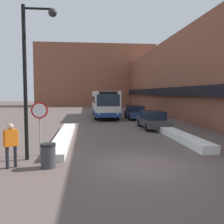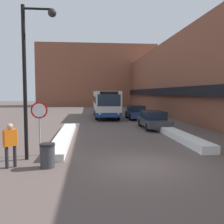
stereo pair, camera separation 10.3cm
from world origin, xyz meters
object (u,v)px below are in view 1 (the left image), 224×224
(city_bus, at_px, (104,103))
(stop_sign, at_px, (40,117))
(parked_car_front, at_px, (153,120))
(trash_bin, at_px, (48,155))
(pedestrian, at_px, (11,141))
(parked_car_back, at_px, (135,112))
(street_lamp, at_px, (31,66))

(city_bus, xyz_separation_m, stop_sign, (-4.33, -18.15, 0.12))
(city_bus, relative_size, parked_car_front, 2.42)
(city_bus, height_order, trash_bin, city_bus)
(parked_car_front, bearing_deg, pedestrian, -129.94)
(pedestrian, bearing_deg, parked_car_front, 18.08)
(city_bus, distance_m, stop_sign, 18.66)
(parked_car_front, distance_m, trash_bin, 12.19)
(stop_sign, height_order, pedestrian, stop_sign)
(city_bus, bearing_deg, parked_car_back, -39.33)
(city_bus, bearing_deg, stop_sign, -103.41)
(trash_bin, bearing_deg, street_lamp, 122.77)
(parked_car_front, distance_m, parked_car_back, 7.43)
(street_lamp, bearing_deg, stop_sign, 76.53)
(pedestrian, bearing_deg, street_lamp, 31.02)
(parked_car_back, distance_m, stop_sign, 17.28)
(city_bus, height_order, stop_sign, city_bus)
(parked_car_front, xyz_separation_m, street_lamp, (-7.73, -8.77, 3.34))
(stop_sign, relative_size, trash_bin, 2.62)
(parked_car_front, bearing_deg, street_lamp, -131.37)
(parked_car_back, bearing_deg, trash_bin, -111.56)
(trash_bin, bearing_deg, parked_car_front, 55.50)
(city_bus, distance_m, street_lamp, 19.52)
(parked_car_front, distance_m, stop_sign, 11.11)
(street_lamp, xyz_separation_m, trash_bin, (0.82, -1.28, -3.58))
(stop_sign, bearing_deg, parked_car_front, 46.88)
(city_bus, xyz_separation_m, street_lamp, (-4.50, -18.85, 2.37))
(stop_sign, height_order, street_lamp, street_lamp)
(city_bus, distance_m, trash_bin, 20.49)
(parked_car_back, height_order, pedestrian, pedestrian)
(parked_car_back, height_order, trash_bin, parked_car_back)
(parked_car_front, bearing_deg, stop_sign, -133.12)
(city_bus, relative_size, pedestrian, 6.23)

